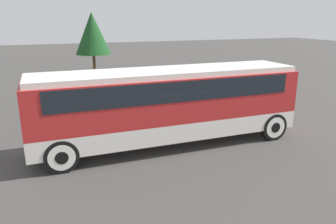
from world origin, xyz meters
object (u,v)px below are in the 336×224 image
(tour_bus, at_px, (170,100))
(parked_car_mid, at_px, (147,88))
(parked_car_far, at_px, (76,92))
(parked_car_near, at_px, (220,96))

(tour_bus, distance_m, parked_car_mid, 8.47)
(tour_bus, xyz_separation_m, parked_car_mid, (1.58, 8.23, -1.22))
(tour_bus, relative_size, parked_car_mid, 2.66)
(parked_car_far, bearing_deg, tour_bus, -71.25)
(tour_bus, bearing_deg, parked_car_far, 108.75)
(parked_car_near, bearing_deg, parked_car_mid, 133.94)
(parked_car_mid, distance_m, parked_car_far, 4.55)
(parked_car_near, relative_size, parked_car_mid, 0.99)
(parked_car_mid, bearing_deg, parked_car_near, -46.06)
(tour_bus, height_order, parked_car_mid, tour_bus)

